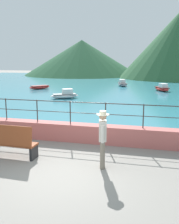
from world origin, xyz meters
name	(u,v)px	position (x,y,z in m)	size (l,w,h in m)	color
ground_plane	(59,176)	(0.00, 0.00, 0.00)	(120.00, 120.00, 0.00)	gray
promenade_wall	(88,133)	(0.00, 3.20, 0.35)	(20.00, 0.56, 0.70)	#BC605B
railing	(88,109)	(0.00, 3.20, 1.31)	(18.44, 0.04, 0.90)	#383330
lake_water	(135,85)	(0.00, 25.84, 0.03)	(64.00, 44.32, 0.06)	teal
hill_secondary	(82,58)	(-11.99, 44.51, 3.40)	(22.64, 22.64, 6.80)	#1E4C2D
bench_main	(10,141)	(-2.04, 0.94, 0.56)	(1.71, 0.60, 1.13)	brown
person_walking	(103,136)	(1.07, 0.88, 0.98)	(0.38, 0.56, 1.75)	slate
boat_0	(40,87)	(-9.46, 19.23, 0.26)	(2.13, 2.36, 0.36)	red
boat_1	(122,84)	(-1.33, 24.46, 0.33)	(1.65, 2.47, 0.76)	gray
boat_2	(162,88)	(3.12, 20.63, 0.33)	(1.79, 2.46, 0.76)	red
boat_3	(65,95)	(-4.61, 13.60, 0.33)	(2.44, 1.93, 0.76)	white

